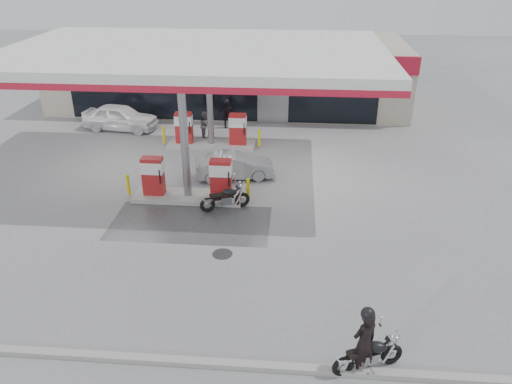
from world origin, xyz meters
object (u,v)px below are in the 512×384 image
pump_island_near (187,183)px  biker_walking (227,114)px  main_motorcycle (369,355)px  biker_main (364,342)px  pump_island_far (211,133)px  parked_motorcycle (226,199)px  sedan_white (120,117)px  hatchback_silver (235,166)px  attendant (206,126)px  parked_car_left (81,100)px

pump_island_near → biker_walking: 9.00m
main_motorcycle → biker_main: 0.52m
biker_main → pump_island_far: bearing=-97.5°
parked_motorcycle → sedan_white: (-7.23, 8.98, 0.25)m
pump_island_near → hatchback_silver: (1.69, 2.20, -0.13)m
sedan_white → hatchback_silver: (7.23, -6.00, -0.14)m
biker_main → hatchback_silver: biker_main is taller
sedan_white → biker_main: bearing=-138.6°
sedan_white → hatchback_silver: size_ratio=1.20×
main_motorcycle → pump_island_near: bearing=104.0°
pump_island_near → main_motorcycle: pump_island_near is taller
sedan_white → attendant: attendant is taller
main_motorcycle → hatchback_silver: hatchback_silver is taller
parked_car_left → attendant: bearing=-115.7°
biker_main → sedan_white: 20.69m
biker_main → parked_car_left: bearing=-83.2°
pump_island_near → sedan_white: pump_island_near is taller
biker_main → parked_car_left: (-15.58, 20.86, -0.37)m
parked_motorcycle → attendant: bearing=82.4°
biker_walking → parked_motorcycle: bearing=-96.4°
biker_walking → hatchback_silver: bearing=-93.3°
pump_island_far → parked_car_left: size_ratio=1.36×
biker_main → parked_car_left: biker_main is taller
attendant → biker_walking: biker_walking is taller
parked_motorcycle → biker_walking: (-1.27, 9.77, 0.33)m
main_motorcycle → attendant: bearing=91.5°
pump_island_far → parked_car_left: 11.17m
biker_main → hatchback_silver: 11.93m
parked_car_left → pump_island_far: bearing=-119.1°
biker_walking → pump_island_near: bearing=-106.5°
sedan_white → pump_island_far: bearing=-104.7°
sedan_white → parked_car_left: sedan_white is taller
biker_main → attendant: (-6.61, 15.86, -0.14)m
parked_motorcycle → main_motorcycle: bearing=-82.8°
pump_island_far → main_motorcycle: size_ratio=2.80×
main_motorcycle → biker_walking: biker_walking is taller
sedan_white → hatchback_silver: sedan_white is taller
main_motorcycle → sedan_white: (-11.88, 16.98, 0.28)m
main_motorcycle → biker_walking: (-5.92, 17.77, 0.36)m
pump_island_far → sedan_white: 5.96m
biker_walking → biker_main: bearing=-86.0°
attendant → hatchback_silver: (2.14, -4.80, -0.19)m
pump_island_far → biker_main: bearing=-67.5°
pump_island_near → attendant: bearing=93.7°
sedan_white → parked_car_left: (-3.88, 3.80, -0.17)m
main_motorcycle → sedan_white: bearing=103.2°
main_motorcycle → parked_motorcycle: bearing=98.4°
parked_motorcycle → biker_walking: size_ratio=1.22×
hatchback_silver → biker_main: bearing=-169.4°
pump_island_far → attendant: pump_island_far is taller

